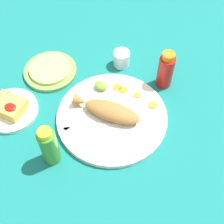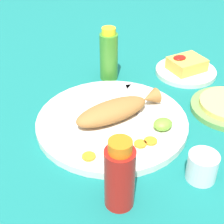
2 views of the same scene
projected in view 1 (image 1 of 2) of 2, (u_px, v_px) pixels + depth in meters
The scene contains 17 objects.
ground_plane at pixel (112, 119), 1.03m from camera, with size 4.00×4.00×0.00m, color #146B66.
main_plate at pixel (112, 117), 1.03m from camera, with size 0.36×0.36×0.02m, color silver.
fried_fish at pixel (109, 111), 1.00m from camera, with size 0.23×0.08×0.04m.
fork_near at pixel (86, 127), 0.99m from camera, with size 0.16×0.12×0.00m.
fork_far at pixel (83, 115), 1.02m from camera, with size 0.08×0.18×0.00m.
carrot_slice_near at pixel (153, 105), 1.04m from camera, with size 0.03×0.03×0.00m, color orange.
carrot_slice_mid at pixel (137, 95), 1.07m from camera, with size 0.02×0.02×0.00m, color orange.
carrot_slice_far at pixel (117, 87), 1.08m from camera, with size 0.03×0.03×0.00m, color orange.
carrot_slice_extra at pixel (123, 90), 1.08m from camera, with size 0.03×0.03×0.00m, color orange.
lime_wedge_main at pixel (101, 86), 1.07m from camera, with size 0.05×0.04×0.03m, color #6BB233.
hot_sauce_bottle_red at pixel (166, 70), 1.06m from camera, with size 0.06×0.06×0.15m.
hot_sauce_bottle_green at pixel (49, 146), 0.89m from camera, with size 0.05×0.05×0.16m.
salt_cup at pixel (122, 59), 1.15m from camera, with size 0.06×0.06×0.06m.
side_plate_fries at pixel (11, 110), 1.04m from camera, with size 0.18×0.18×0.01m, color silver.
fries_pile at pixel (9, 106), 1.02m from camera, with size 0.10×0.08×0.04m.
tortilla_plate at pixel (50, 71), 1.14m from camera, with size 0.19×0.19×0.01m, color #6B9E4C.
tortilla_stack at pixel (50, 69), 1.13m from camera, with size 0.15×0.15×0.01m, color #E0C666.
Camera 1 is at (0.24, -0.52, 0.86)m, focal length 50.00 mm.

